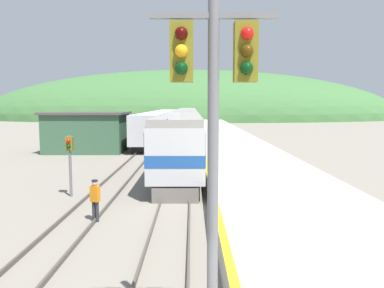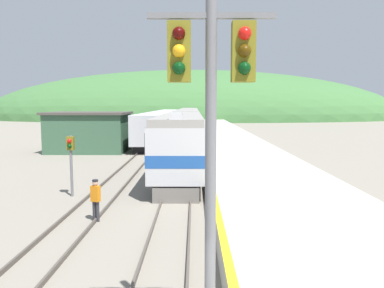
% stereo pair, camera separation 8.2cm
% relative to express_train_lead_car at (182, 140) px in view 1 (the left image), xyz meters
% --- Properties ---
extents(track_main, '(1.52, 180.00, 0.16)m').
position_rel_express_train_lead_car_xyz_m(track_main, '(0.00, 47.51, -2.16)').
color(track_main, '#4C443D').
rests_on(track_main, ground).
extents(track_siding, '(1.51, 180.00, 0.16)m').
position_rel_express_train_lead_car_xyz_m(track_siding, '(-3.88, 47.51, -2.16)').
color(track_siding, '#4C443D').
rests_on(track_siding, ground).
extents(platform, '(6.86, 140.00, 0.94)m').
position_rel_express_train_lead_car_xyz_m(platform, '(5.06, 27.51, -1.78)').
color(platform, '#BCB5A5').
rests_on(platform, ground).
extents(distant_hills, '(141.24, 63.56, 32.27)m').
position_rel_express_train_lead_car_xyz_m(distant_hills, '(0.00, 99.90, -2.24)').
color(distant_hills, '#3D6B38').
rests_on(distant_hills, ground).
extents(station_shed, '(8.08, 6.34, 4.06)m').
position_rel_express_train_lead_car_xyz_m(station_shed, '(-9.89, 10.86, -0.20)').
color(station_shed, '#385B42').
rests_on(station_shed, ground).
extents(express_train_lead_car, '(3.01, 19.54, 4.46)m').
position_rel_express_train_lead_car_xyz_m(express_train_lead_car, '(0.00, 0.00, 0.00)').
color(express_train_lead_car, black).
rests_on(express_train_lead_car, ground).
extents(carriage_second, '(3.00, 19.33, 4.10)m').
position_rel_express_train_lead_car_xyz_m(carriage_second, '(0.00, 20.55, -0.01)').
color(carriage_second, black).
rests_on(carriage_second, ground).
extents(carriage_third, '(3.00, 19.33, 4.10)m').
position_rel_express_train_lead_car_xyz_m(carriage_third, '(0.00, 40.76, -0.01)').
color(carriage_third, black).
rests_on(carriage_third, ground).
extents(siding_train, '(2.90, 40.82, 3.78)m').
position_rel_express_train_lead_car_xyz_m(siding_train, '(-3.88, 28.17, -0.29)').
color(siding_train, black).
rests_on(siding_train, ground).
extents(signal_mast_main, '(2.20, 0.42, 7.24)m').
position_rel_express_train_lead_car_xyz_m(signal_mast_main, '(1.19, -20.84, 2.50)').
color(signal_mast_main, slate).
rests_on(signal_mast_main, ground).
extents(signal_post_siding, '(0.36, 0.42, 3.22)m').
position_rel_express_train_lead_car_xyz_m(signal_post_siding, '(-5.55, -8.10, 0.09)').
color(signal_post_siding, slate).
rests_on(signal_post_siding, ground).
extents(track_worker, '(0.42, 0.34, 1.76)m').
position_rel_express_train_lead_car_xyz_m(track_worker, '(-3.17, -12.31, -1.24)').
color(track_worker, '#2D2D33').
rests_on(track_worker, ground).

